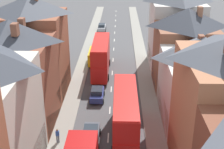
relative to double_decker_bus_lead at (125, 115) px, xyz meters
The scene contains 12 objects.
pavement_left 21.29m from the double_decker_bus_lead, 109.05° to the left, with size 2.20×104.00×0.14m, color gray.
pavement_right 20.42m from the double_decker_bus_lead, 80.59° to the left, with size 2.20×104.00×0.14m, color gray.
centre_line_dashes 18.27m from the double_decker_bus_lead, 95.70° to the left, with size 0.14×97.80×0.01m.
terrace_row_right 9.15m from the double_decker_bus_lead, 11.18° to the right, with size 8.00×55.14×13.73m.
double_decker_bus_lead is the anchor object (origin of this frame).
double_decker_bus_far_approaching 18.41m from the double_decker_bus_lead, 101.28° to the left, with size 2.74×10.80×5.30m.
car_near_blue 4.18m from the double_decker_bus_lead, 167.94° to the right, with size 1.90×4.37×1.64m.
car_near_silver 30.49m from the double_decker_bus_lead, 99.25° to the left, with size 1.90×4.15×1.61m.
car_parked_left_a 44.04m from the double_decker_bus_lead, 96.38° to the left, with size 1.90×4.47×1.64m.
car_mid_black 9.69m from the double_decker_bus_lead, 112.24° to the left, with size 1.90×3.82×1.69m.
delivery_van 22.64m from the double_decker_bus_lead, 102.50° to the left, with size 2.20×5.20×2.41m.
pedestrian_mid_left 7.33m from the double_decker_bus_lead, behind, with size 0.36×0.22×1.61m.
Camera 1 is at (1.12, -10.23, 19.60)m, focal length 50.00 mm.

